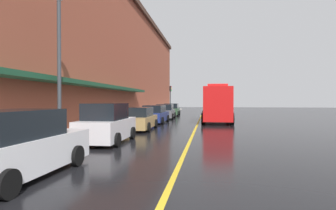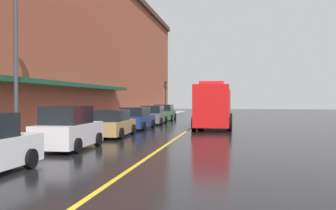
# 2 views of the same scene
# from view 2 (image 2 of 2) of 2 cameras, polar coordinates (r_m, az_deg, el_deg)

# --- Properties ---
(ground_plane) EXTENTS (112.00, 112.00, 0.00)m
(ground_plane) POSITION_cam_2_polar(r_m,az_deg,el_deg) (32.21, 3.79, -3.07)
(ground_plane) COLOR black
(sidewalk_left) EXTENTS (2.40, 70.00, 0.15)m
(sidewalk_left) POSITION_cam_2_polar(r_m,az_deg,el_deg) (33.40, -6.87, -2.81)
(sidewalk_left) COLOR #ADA8A0
(sidewalk_left) RESTS_ON ground
(lane_center_stripe) EXTENTS (0.16, 70.00, 0.01)m
(lane_center_stripe) POSITION_cam_2_polar(r_m,az_deg,el_deg) (32.21, 3.79, -3.06)
(lane_center_stripe) COLOR gold
(lane_center_stripe) RESTS_ON ground
(brick_building_left) EXTENTS (13.59, 64.00, 13.73)m
(brick_building_left) POSITION_cam_2_polar(r_m,az_deg,el_deg) (35.55, -19.01, 8.35)
(brick_building_left) COLOR brown
(brick_building_left) RESTS_ON ground
(parked_car_1) EXTENTS (2.06, 4.19, 1.91)m
(parked_car_1) POSITION_cam_2_polar(r_m,az_deg,el_deg) (17.87, -14.24, -3.43)
(parked_car_1) COLOR silver
(parked_car_1) RESTS_ON ground
(parked_car_2) EXTENTS (2.19, 4.65, 1.58)m
(parked_car_2) POSITION_cam_2_polar(r_m,az_deg,el_deg) (23.34, -8.22, -2.75)
(parked_car_2) COLOR #A5844C
(parked_car_2) RESTS_ON ground
(parked_car_3) EXTENTS (2.13, 4.70, 1.61)m
(parked_car_3) POSITION_cam_2_polar(r_m,az_deg,el_deg) (29.03, -4.65, -2.00)
(parked_car_3) COLOR navy
(parked_car_3) RESTS_ON ground
(parked_car_4) EXTENTS (2.24, 4.77, 1.63)m
(parked_car_4) POSITION_cam_2_polar(r_m,az_deg,el_deg) (34.90, -2.21, -1.50)
(parked_car_4) COLOR #595B60
(parked_car_4) RESTS_ON ground
(parked_car_5) EXTENTS (2.27, 4.92, 1.64)m
(parked_car_5) POSITION_cam_2_polar(r_m,az_deg,el_deg) (41.37, -0.55, -1.12)
(parked_car_5) COLOR #2D5133
(parked_car_5) RESTS_ON ground
(fire_truck) EXTENTS (2.74, 9.29, 3.44)m
(fire_truck) POSITION_cam_2_polar(r_m,az_deg,el_deg) (30.47, 6.68, -0.21)
(fire_truck) COLOR red
(fire_truck) RESTS_ON ground
(parking_meter_0) EXTENTS (0.14, 0.18, 1.33)m
(parking_meter_0) POSITION_cam_2_polar(r_m,az_deg,el_deg) (18.90, -17.47, -2.68)
(parking_meter_0) COLOR #4C4C51
(parking_meter_0) RESTS_ON sidewalk_left
(parking_meter_1) EXTENTS (0.14, 0.18, 1.33)m
(parking_meter_1) POSITION_cam_2_polar(r_m,az_deg,el_deg) (27.47, -8.65, -1.55)
(parking_meter_1) COLOR #4C4C51
(parking_meter_1) RESTS_ON sidewalk_left
(street_lamp_left) EXTENTS (0.44, 0.44, 6.94)m
(street_lamp_left) POSITION_cam_2_polar(r_m,az_deg,el_deg) (18.10, -21.19, 7.74)
(street_lamp_left) COLOR #33383D
(street_lamp_left) RESTS_ON sidewalk_left
(traffic_light_near) EXTENTS (0.38, 0.36, 4.30)m
(traffic_light_near) POSITION_cam_2_polar(r_m,az_deg,el_deg) (49.49, -0.35, 1.97)
(traffic_light_near) COLOR #232326
(traffic_light_near) RESTS_ON sidewalk_left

